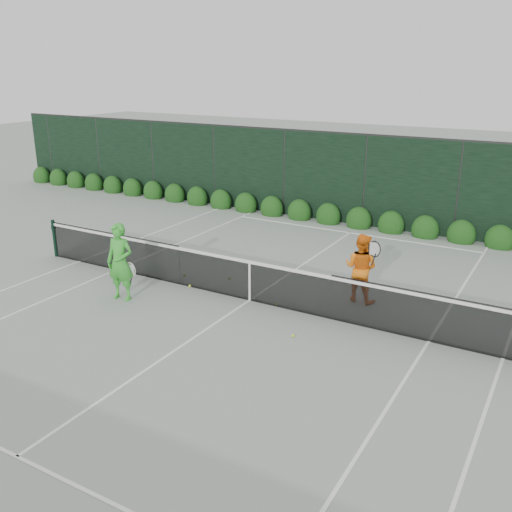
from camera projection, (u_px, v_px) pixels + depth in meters
The scene contains 8 objects.
ground at pixel (250, 300), 13.21m from camera, with size 80.00×80.00×0.00m, color gray.
tennis_net at pixel (249, 279), 13.05m from camera, with size 12.90×0.10×1.07m.
player_woman at pixel (120, 262), 13.02m from camera, with size 0.72×0.53×1.81m.
player_man at pixel (361, 268), 12.95m from camera, with size 0.92×0.67×1.61m.
court_lines at pixel (250, 300), 13.20m from camera, with size 11.03×23.83×0.01m.
windscreen_fence at pixel (175, 275), 10.50m from camera, with size 32.00×21.07×3.06m.
hedge_row at pixel (359, 221), 18.99m from camera, with size 31.66×0.65×0.94m.
tennis_balls at pixel (231, 294), 13.50m from camera, with size 4.03×2.14×0.07m.
Camera 1 is at (6.21, -10.47, 5.22)m, focal length 40.00 mm.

